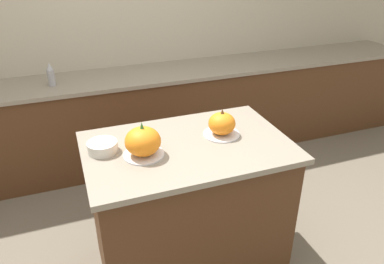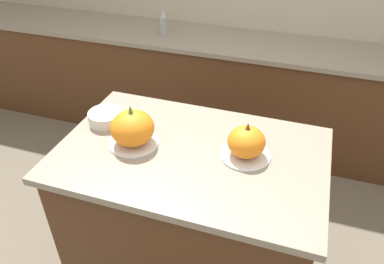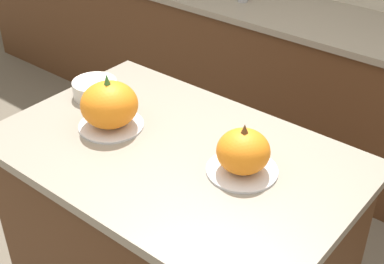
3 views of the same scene
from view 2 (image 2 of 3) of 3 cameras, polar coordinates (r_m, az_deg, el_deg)
kitchen_island at (r=2.01m, az=-0.15°, el=-13.60°), size 1.20×0.78×0.94m
back_counter at (r=3.17m, az=8.47°, el=5.74°), size 6.00×0.60×0.90m
pumpkin_cake_left at (r=1.71m, az=-9.06°, el=0.47°), size 0.23×0.23×0.20m
pumpkin_cake_right at (r=1.64m, az=8.27°, el=-1.70°), size 0.22×0.22×0.17m
bottle_tall at (r=3.09m, az=-4.40°, el=16.30°), size 0.06×0.06×0.20m
mixing_bowl at (r=1.91m, az=-13.01°, el=2.17°), size 0.17×0.17×0.06m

